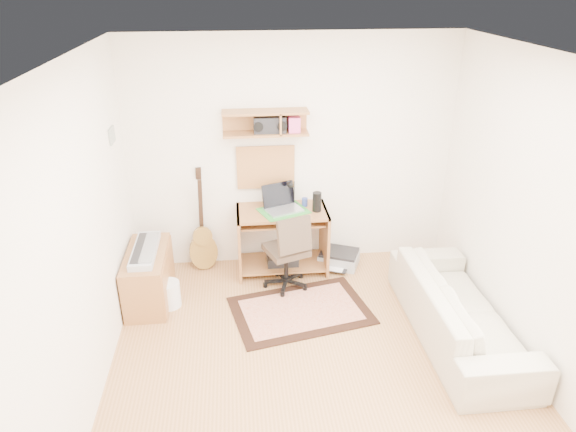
{
  "coord_description": "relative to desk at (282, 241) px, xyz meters",
  "views": [
    {
      "loc": [
        -0.62,
        -3.43,
        3.12
      ],
      "look_at": [
        -0.15,
        1.05,
        1.0
      ],
      "focal_mm": 32.28,
      "sensor_mm": 36.0,
      "label": 1
    }
  ],
  "objects": [
    {
      "name": "floor",
      "position": [
        0.14,
        -1.73,
        -0.38
      ],
      "size": [
        3.6,
        4.0,
        0.01
      ],
      "primitive_type": "cube",
      "color": "#B7804C",
      "rests_on": "ground"
    },
    {
      "name": "ceiling",
      "position": [
        0.14,
        -1.73,
        2.23
      ],
      "size": [
        3.6,
        4.0,
        0.01
      ],
      "primitive_type": "cube",
      "color": "white",
      "rests_on": "ground"
    },
    {
      "name": "back_wall",
      "position": [
        0.14,
        0.28,
        0.93
      ],
      "size": [
        3.6,
        0.01,
        2.6
      ],
      "primitive_type": "cube",
      "color": "white",
      "rests_on": "ground"
    },
    {
      "name": "left_wall",
      "position": [
        -1.66,
        -1.73,
        0.93
      ],
      "size": [
        0.01,
        4.0,
        2.6
      ],
      "primitive_type": "cube",
      "color": "white",
      "rests_on": "ground"
    },
    {
      "name": "right_wall",
      "position": [
        1.95,
        -1.73,
        0.93
      ],
      "size": [
        0.01,
        4.0,
        2.6
      ],
      "primitive_type": "cube",
      "color": "white",
      "rests_on": "ground"
    },
    {
      "name": "wall_shelf",
      "position": [
        -0.16,
        0.15,
        1.32
      ],
      "size": [
        0.9,
        0.25,
        0.26
      ],
      "primitive_type": "cube",
      "color": "#A26939",
      "rests_on": "back_wall"
    },
    {
      "name": "cork_board",
      "position": [
        -0.16,
        0.25,
        0.79
      ],
      "size": [
        0.64,
        0.03,
        0.49
      ],
      "primitive_type": "cube",
      "color": "tan",
      "rests_on": "back_wall"
    },
    {
      "name": "wall_photo",
      "position": [
        -1.64,
        -0.23,
        1.34
      ],
      "size": [
        0.02,
        0.2,
        0.15
      ],
      "primitive_type": "cube",
      "color": "#4C8CBF",
      "rests_on": "left_wall"
    },
    {
      "name": "desk",
      "position": [
        0.0,
        0.0,
        0.0
      ],
      "size": [
        1.0,
        0.55,
        0.75
      ],
      "primitive_type": null,
      "color": "#A26939",
      "rests_on": "floor"
    },
    {
      "name": "laptop",
      "position": [
        0.01,
        -0.02,
        0.52
      ],
      "size": [
        0.49,
        0.49,
        0.29
      ],
      "primitive_type": null,
      "rotation": [
        0.0,
        0.0,
        0.38
      ],
      "color": "silver",
      "rests_on": "desk"
    },
    {
      "name": "speaker",
      "position": [
        0.38,
        -0.05,
        0.48
      ],
      "size": [
        0.1,
        0.1,
        0.22
      ],
      "primitive_type": "cylinder",
      "color": "black",
      "rests_on": "desk"
    },
    {
      "name": "desk_lamp",
      "position": [
        0.15,
        0.14,
        0.52
      ],
      "size": [
        0.1,
        0.1,
        0.29
      ],
      "primitive_type": null,
      "color": "black",
      "rests_on": "desk"
    },
    {
      "name": "pencil_cup",
      "position": [
        0.27,
        0.1,
        0.42
      ],
      "size": [
        0.07,
        0.07,
        0.09
      ],
      "primitive_type": "cylinder",
      "color": "navy",
      "rests_on": "desk"
    },
    {
      "name": "boombox",
      "position": [
        -0.11,
        0.15,
        1.3
      ],
      "size": [
        0.33,
        0.15,
        0.17
      ],
      "primitive_type": "cube",
      "color": "black",
      "rests_on": "wall_shelf"
    },
    {
      "name": "rug",
      "position": [
        0.11,
        -0.84,
        -0.37
      ],
      "size": [
        1.51,
        1.16,
        0.02
      ],
      "primitive_type": "cube",
      "rotation": [
        0.0,
        0.0,
        0.21
      ],
      "color": "beige",
      "rests_on": "floor"
    },
    {
      "name": "task_chair",
      "position": [
        0.01,
        -0.35,
        0.08
      ],
      "size": [
        0.59,
        0.59,
        0.9
      ],
      "primitive_type": null,
      "rotation": [
        0.0,
        0.0,
        0.36
      ],
      "color": "#3E3125",
      "rests_on": "floor"
    },
    {
      "name": "cabinet",
      "position": [
        -1.44,
        -0.45,
        -0.1
      ],
      "size": [
        0.4,
        0.9,
        0.55
      ],
      "primitive_type": "cube",
      "color": "#A26939",
      "rests_on": "floor"
    },
    {
      "name": "music_keyboard",
      "position": [
        -1.44,
        -0.45,
        0.21
      ],
      "size": [
        0.23,
        0.73,
        0.06
      ],
      "primitive_type": "cube",
      "color": "#B2B5BA",
      "rests_on": "cabinet"
    },
    {
      "name": "guitar",
      "position": [
        -0.9,
        0.13,
        0.23
      ],
      "size": [
        0.36,
        0.27,
        1.21
      ],
      "primitive_type": null,
      "rotation": [
        0.0,
        0.0,
        0.23
      ],
      "color": "olive",
      "rests_on": "floor"
    },
    {
      "name": "waste_basket",
      "position": [
        -1.22,
        -0.6,
        -0.24
      ],
      "size": [
        0.27,
        0.27,
        0.27
      ],
      "primitive_type": "cylinder",
      "rotation": [
        0.0,
        0.0,
        0.2
      ],
      "color": "white",
      "rests_on": "floor"
    },
    {
      "name": "printer",
      "position": [
        0.67,
        0.04,
        -0.29
      ],
      "size": [
        0.54,
        0.49,
        0.17
      ],
      "primitive_type": "cube",
      "rotation": [
        0.0,
        0.0,
        -0.41
      ],
      "color": "#A5A8AA",
      "rests_on": "floor"
    },
    {
      "name": "sofa",
      "position": [
        1.52,
        -1.36,
        0.01
      ],
      "size": [
        0.57,
        1.96,
        0.77
      ],
      "primitive_type": "imported",
      "rotation": [
        0.0,
        0.0,
        1.57
      ],
      "color": "beige",
      "rests_on": "floor"
    }
  ]
}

